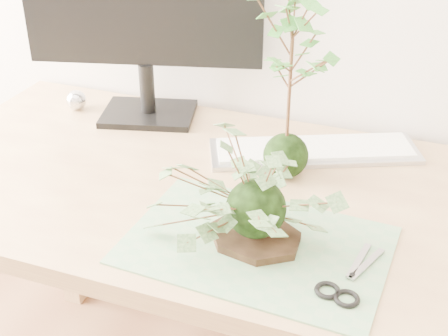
# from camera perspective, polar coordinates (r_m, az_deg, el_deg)

# --- Properties ---
(desk) EXTENTS (1.60, 0.70, 0.74)m
(desk) POSITION_cam_1_polar(r_m,az_deg,el_deg) (1.30, 4.54, -5.87)
(desk) COLOR tan
(desk) RESTS_ON ground_plane
(cutting_mat) EXTENTS (0.47, 0.33, 0.00)m
(cutting_mat) POSITION_cam_1_polar(r_m,az_deg,el_deg) (1.12, 2.99, -7.04)
(cutting_mat) COLOR #679B6A
(cutting_mat) RESTS_ON desk
(stone_dish) EXTENTS (0.21, 0.21, 0.01)m
(stone_dish) POSITION_cam_1_polar(r_m,az_deg,el_deg) (1.12, 2.86, -6.29)
(stone_dish) COLOR black
(stone_dish) RESTS_ON cutting_mat
(ivy_kokedama) EXTENTS (0.35, 0.35, 0.21)m
(ivy_kokedama) POSITION_cam_1_polar(r_m,az_deg,el_deg) (1.06, 3.01, -1.47)
(ivy_kokedama) COLOR black
(ivy_kokedama) RESTS_ON stone_dish
(maple_kokedama) EXTENTS (0.25, 0.25, 0.39)m
(maple_kokedama) POSITION_cam_1_polar(r_m,az_deg,el_deg) (1.21, 6.22, 10.68)
(maple_kokedama) COLOR black
(maple_kokedama) RESTS_ON desk
(keyboard) EXTENTS (0.48, 0.32, 0.02)m
(keyboard) POSITION_cam_1_polar(r_m,az_deg,el_deg) (1.41, 8.25, 1.63)
(keyboard) COLOR #B8B8BD
(keyboard) RESTS_ON desk
(monitor) EXTENTS (0.55, 0.22, 0.50)m
(monitor) POSITION_cam_1_polar(r_m,az_deg,el_deg) (1.49, -7.40, 14.79)
(monitor) COLOR black
(monitor) RESTS_ON desk
(foil_ball) EXTENTS (0.05, 0.05, 0.05)m
(foil_ball) POSITION_cam_1_polar(r_m,az_deg,el_deg) (1.65, -13.35, 6.06)
(foil_ball) COLOR white
(foil_ball) RESTS_ON desk
(scissors) EXTENTS (0.09, 0.18, 0.01)m
(scissors) POSITION_cam_1_polar(r_m,az_deg,el_deg) (1.04, 11.17, -10.72)
(scissors) COLOR gray
(scissors) RESTS_ON cutting_mat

